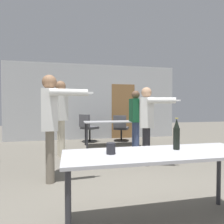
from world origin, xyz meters
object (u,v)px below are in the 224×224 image
Objects in this scene: person_center_tall at (51,117)px; drink_cup at (111,148)px; person_near_casual at (147,119)px; beer_bottle at (177,135)px; person_far_watching at (136,115)px; office_chair_side_rolled at (121,129)px; person_left_plaid at (61,110)px; office_chair_far_left at (88,129)px.

drink_cup is (0.68, -1.49, -0.23)m from person_center_tall.
person_near_casual reaches higher than beer_bottle.
office_chair_side_rolled is at bearing -174.45° from person_far_watching.
person_center_tall is 1.89× the size of office_chair_side_rolled.
drink_cup is at bearing -79.02° from office_chair_side_rolled.
beer_bottle is at bearing 39.33° from person_center_tall.
beer_bottle is at bearing -7.39° from person_far_watching.
person_center_tall reaches higher than office_chair_side_rolled.
office_chair_side_rolled is at bearing 112.05° from person_left_plaid.
person_far_watching is (1.96, 0.23, -0.14)m from person_left_plaid.
person_left_plaid is at bearing -101.63° from person_near_casual.
person_far_watching reaches higher than office_chair_far_left.
person_near_casual reaches higher than office_chair_far_left.
office_chair_far_left is (-0.96, 2.82, -0.51)m from person_near_casual.
person_near_casual is 1.71× the size of office_chair_far_left.
person_near_casual is 2.79m from office_chair_side_rolled.
beer_bottle reaches higher than office_chair_side_rolled.
person_center_tall is 5.10× the size of beer_bottle.
person_near_casual is 14.86× the size of drink_cup.
person_far_watching is at bearing 78.24° from beer_bottle.
office_chair_far_left is (0.93, 3.38, -0.59)m from person_center_tall.
person_center_tall is (-0.11, -1.57, -0.08)m from person_left_plaid.
person_left_plaid is at bearing -111.30° from office_chair_side_rolled.
person_left_plaid is at bearing 113.27° from beer_bottle.
person_left_plaid reaches higher than drink_cup.
beer_bottle reaches higher than office_chair_far_left.
drink_cup is at bearing -44.88° from office_chair_far_left.
office_chair_side_rolled is at bearing 82.28° from beer_bottle.
person_left_plaid is 5.40× the size of beer_bottle.
person_near_casual is (1.77, -1.01, -0.16)m from person_left_plaid.
person_center_tall is (-1.89, -0.56, 0.08)m from person_near_casual.
person_center_tall is 2.02m from beer_bottle.
office_chair_far_left is 4.87m from beer_bottle.
person_center_tall is at bearing -23.87° from person_left_plaid.
person_center_tall reaches higher than person_far_watching.
person_far_watching is at bearing 125.76° from person_center_tall.
person_left_plaid is 2.68m from office_chair_side_rolled.
drink_cup is (-0.25, -4.87, 0.36)m from office_chair_far_left.
office_chair_side_rolled is (2.05, 3.29, -0.62)m from person_center_tall.
drink_cup is at bearing -12.59° from person_near_casual.
office_chair_side_rolled is 4.99m from drink_cup.
beer_bottle is 3.11× the size of drink_cup.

